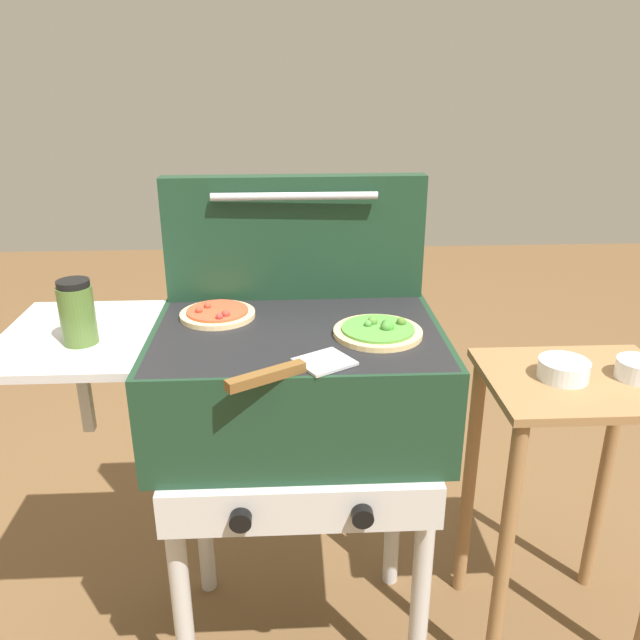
% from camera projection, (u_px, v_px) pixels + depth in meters
% --- Properties ---
extents(ground_plane, '(8.00, 8.00, 0.00)m').
position_uv_depth(ground_plane, '(302.00, 635.00, 1.74)').
color(ground_plane, brown).
extents(grill, '(0.96, 0.53, 0.90)m').
position_uv_depth(grill, '(292.00, 388.00, 1.46)').
color(grill, '#193823').
rests_on(grill, ground_plane).
extents(grill_lid_open, '(0.63, 0.08, 0.30)m').
position_uv_depth(grill_lid_open, '(295.00, 238.00, 1.55)').
color(grill_lid_open, '#193823').
rests_on(grill_lid_open, grill).
extents(pizza_pepperoni, '(0.17, 0.17, 0.03)m').
position_uv_depth(pizza_pepperoni, '(217.00, 314.00, 1.47)').
color(pizza_pepperoni, beige).
rests_on(pizza_pepperoni, grill).
extents(pizza_veggie, '(0.19, 0.19, 0.04)m').
position_uv_depth(pizza_veggie, '(378.00, 331.00, 1.37)').
color(pizza_veggie, '#E0C17F').
rests_on(pizza_veggie, grill).
extents(sauce_jar, '(0.07, 0.07, 0.14)m').
position_uv_depth(sauce_jar, '(77.00, 312.00, 1.31)').
color(sauce_jar, '#4C6B2D').
rests_on(sauce_jar, grill).
extents(spatula, '(0.25, 0.18, 0.02)m').
position_uv_depth(spatula, '(291.00, 370.00, 1.20)').
color(spatula, '#B7BABF').
rests_on(spatula, grill).
extents(prep_table, '(0.44, 0.36, 0.76)m').
position_uv_depth(prep_table, '(568.00, 458.00, 1.57)').
color(prep_table, olive).
rests_on(prep_table, ground_plane).
extents(topping_bowl_near, '(0.12, 0.12, 0.04)m').
position_uv_depth(topping_bowl_near, '(563.00, 370.00, 1.48)').
color(topping_bowl_near, silver).
rests_on(topping_bowl_near, prep_table).
extents(topping_bowl_far, '(0.10, 0.10, 0.04)m').
position_uv_depth(topping_bowl_far, '(638.00, 370.00, 1.48)').
color(topping_bowl_far, silver).
rests_on(topping_bowl_far, prep_table).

